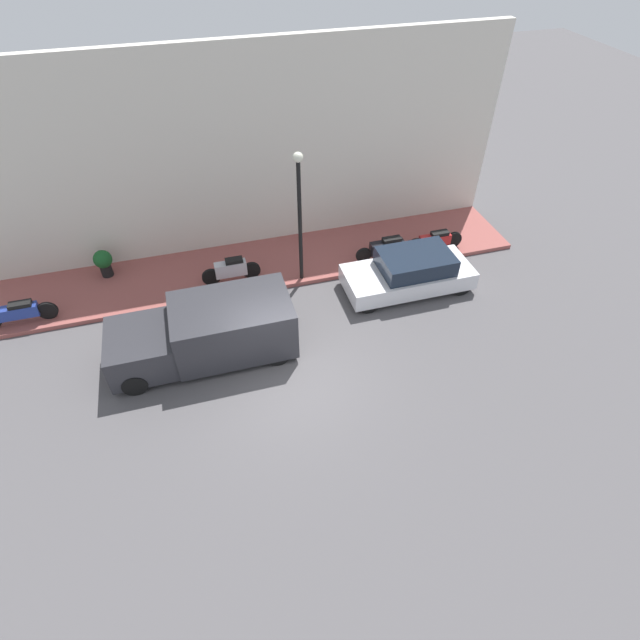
{
  "coord_description": "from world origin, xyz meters",
  "views": [
    {
      "loc": [
        -8.58,
        1.62,
        10.09
      ],
      "look_at": [
        1.27,
        -1.2,
        0.6
      ],
      "focal_mm": 28.0,
      "sensor_mm": 36.0,
      "label": 1
    }
  ],
  "objects_px": {
    "potted_plant": "(103,262)",
    "delivery_van": "(206,332)",
    "motorcycle_red": "(435,240)",
    "parked_car": "(410,272)",
    "streetlamp": "(299,206)",
    "motorcycle_blue": "(18,312)",
    "scooter_silver": "(231,270)",
    "motorcycle_black": "(387,247)"
  },
  "relations": [
    {
      "from": "potted_plant",
      "to": "delivery_van",
      "type": "bearing_deg",
      "value": -147.34
    },
    {
      "from": "motorcycle_red",
      "to": "potted_plant",
      "type": "xyz_separation_m",
      "value": [
        1.65,
        10.78,
        0.13
      ]
    },
    {
      "from": "parked_car",
      "to": "streetlamp",
      "type": "height_order",
      "value": "streetlamp"
    },
    {
      "from": "motorcycle_blue",
      "to": "streetlamp",
      "type": "bearing_deg",
      "value": -91.2
    },
    {
      "from": "parked_car",
      "to": "streetlamp",
      "type": "relative_size",
      "value": 0.95
    },
    {
      "from": "scooter_silver",
      "to": "streetlamp",
      "type": "xyz_separation_m",
      "value": [
        -0.45,
        -2.17,
        2.16
      ]
    },
    {
      "from": "parked_car",
      "to": "potted_plant",
      "type": "relative_size",
      "value": 4.35
    },
    {
      "from": "delivery_van",
      "to": "scooter_silver",
      "type": "xyz_separation_m",
      "value": [
        2.9,
        -1.09,
        -0.26
      ]
    },
    {
      "from": "motorcycle_black",
      "to": "motorcycle_red",
      "type": "distance_m",
      "value": 1.73
    },
    {
      "from": "delivery_van",
      "to": "scooter_silver",
      "type": "height_order",
      "value": "delivery_van"
    },
    {
      "from": "motorcycle_black",
      "to": "potted_plant",
      "type": "height_order",
      "value": "potted_plant"
    },
    {
      "from": "motorcycle_black",
      "to": "streetlamp",
      "type": "height_order",
      "value": "streetlamp"
    },
    {
      "from": "motorcycle_blue",
      "to": "scooter_silver",
      "type": "distance_m",
      "value": 6.18
    },
    {
      "from": "motorcycle_blue",
      "to": "motorcycle_red",
      "type": "xyz_separation_m",
      "value": [
        0.05,
        -13.1,
        0.01
      ]
    },
    {
      "from": "delivery_van",
      "to": "parked_car",
      "type": "bearing_deg",
      "value": -79.51
    },
    {
      "from": "motorcycle_red",
      "to": "potted_plant",
      "type": "bearing_deg",
      "value": 81.31
    },
    {
      "from": "scooter_silver",
      "to": "motorcycle_blue",
      "type": "bearing_deg",
      "value": 92.59
    },
    {
      "from": "delivery_van",
      "to": "potted_plant",
      "type": "xyz_separation_m",
      "value": [
        4.32,
        2.77,
        -0.16
      ]
    },
    {
      "from": "delivery_van",
      "to": "motorcycle_red",
      "type": "height_order",
      "value": "delivery_van"
    },
    {
      "from": "parked_car",
      "to": "scooter_silver",
      "type": "height_order",
      "value": "parked_car"
    },
    {
      "from": "parked_car",
      "to": "motorcycle_blue",
      "type": "relative_size",
      "value": 1.92
    },
    {
      "from": "scooter_silver",
      "to": "motorcycle_black",
      "type": "bearing_deg",
      "value": -91.95
    },
    {
      "from": "scooter_silver",
      "to": "motorcycle_red",
      "type": "bearing_deg",
      "value": -91.93
    },
    {
      "from": "parked_car",
      "to": "motorcycle_red",
      "type": "relative_size",
      "value": 1.97
    },
    {
      "from": "streetlamp",
      "to": "motorcycle_blue",
      "type": "bearing_deg",
      "value": 88.8
    },
    {
      "from": "delivery_van",
      "to": "motorcycle_black",
      "type": "height_order",
      "value": "delivery_van"
    },
    {
      "from": "motorcycle_red",
      "to": "potted_plant",
      "type": "distance_m",
      "value": 10.91
    },
    {
      "from": "motorcycle_blue",
      "to": "potted_plant",
      "type": "distance_m",
      "value": 2.87
    },
    {
      "from": "motorcycle_red",
      "to": "scooter_silver",
      "type": "bearing_deg",
      "value": 88.07
    },
    {
      "from": "motorcycle_black",
      "to": "motorcycle_red",
      "type": "bearing_deg",
      "value": -91.87
    },
    {
      "from": "parked_car",
      "to": "motorcycle_black",
      "type": "distance_m",
      "value": 1.54
    },
    {
      "from": "delivery_van",
      "to": "motorcycle_blue",
      "type": "distance_m",
      "value": 5.73
    },
    {
      "from": "parked_car",
      "to": "motorcycle_red",
      "type": "xyz_separation_m",
      "value": [
        1.48,
        -1.58,
        -0.06
      ]
    },
    {
      "from": "motorcycle_red",
      "to": "motorcycle_blue",
      "type": "bearing_deg",
      "value": 90.2
    },
    {
      "from": "delivery_van",
      "to": "streetlamp",
      "type": "distance_m",
      "value": 4.5
    },
    {
      "from": "scooter_silver",
      "to": "streetlamp",
      "type": "relative_size",
      "value": 0.44
    },
    {
      "from": "motorcycle_red",
      "to": "potted_plant",
      "type": "relative_size",
      "value": 2.21
    },
    {
      "from": "scooter_silver",
      "to": "potted_plant",
      "type": "bearing_deg",
      "value": 69.86
    },
    {
      "from": "delivery_van",
      "to": "motorcycle_black",
      "type": "bearing_deg",
      "value": -66.56
    },
    {
      "from": "parked_car",
      "to": "motorcycle_red",
      "type": "distance_m",
      "value": 2.17
    },
    {
      "from": "scooter_silver",
      "to": "potted_plant",
      "type": "xyz_separation_m",
      "value": [
        1.41,
        3.86,
        0.09
      ]
    },
    {
      "from": "delivery_van",
      "to": "motorcycle_black",
      "type": "distance_m",
      "value": 6.86
    }
  ]
}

